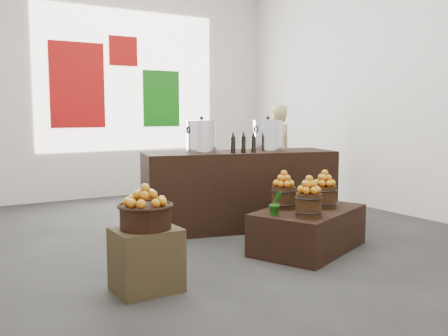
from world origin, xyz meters
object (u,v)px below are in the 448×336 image
wicker_basket (146,217)px  stock_pot_left (202,137)px  display_table (308,229)px  stock_pot_center (268,136)px  crate (146,260)px  counter (239,190)px  shopper (277,154)px

wicker_basket → stock_pot_left: (1.41, 1.61, 0.54)m
display_table → stock_pot_center: size_ratio=3.46×
crate → display_table: size_ratio=0.41×
counter → stock_pot_left: stock_pot_left is taller
display_table → stock_pot_left: 1.73m
stock_pot_left → wicker_basket: bearing=-131.2°
stock_pot_left → shopper: (1.98, 1.09, -0.36)m
display_table → shopper: 2.90m
wicker_basket → display_table: (1.94, 0.25, -0.39)m
wicker_basket → counter: 2.40m
stock_pot_left → stock_pot_center: (0.84, -0.21, 0.00)m
wicker_basket → stock_pot_center: size_ratio=1.13×
counter → stock_pot_center: 0.77m
counter → crate: bearing=-127.4°
display_table → counter: counter is taller
counter → shopper: 1.96m
shopper → counter: bearing=35.0°
stock_pot_center → counter: bearing=165.7°
wicker_basket → stock_pot_center: stock_pot_center is taller
crate → stock_pot_left: size_ratio=1.41×
counter → display_table: bearing=-72.6°
wicker_basket → shopper: bearing=38.5°
display_table → counter: (-0.07, 1.24, 0.27)m
counter → shopper: size_ratio=1.50×
crate → counter: bearing=38.4°
crate → display_table: 1.96m
stock_pot_left → stock_pot_center: bearing=-14.3°
stock_pot_center → wicker_basket: bearing=-148.2°
counter → stock_pot_center: size_ratio=6.47×
wicker_basket → stock_pot_left: 2.20m
crate → shopper: 4.36m
stock_pot_center → shopper: shopper is taller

